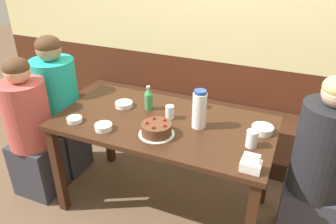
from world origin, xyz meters
TOP-DOWN VIEW (x-y plane):
  - ground_plane at (0.00, 0.00)m, footprint 12.00×12.00m
  - back_wall at (0.00, 1.05)m, footprint 4.80×0.04m
  - bench_seat at (0.00, 0.83)m, footprint 2.48×0.38m
  - dining_table at (0.00, 0.00)m, footprint 1.49×0.78m
  - birthday_cake at (0.03, -0.17)m, footprint 0.23×0.23m
  - water_pitcher at (0.24, 0.03)m, footprint 0.09×0.09m
  - soju_bottle at (-0.17, 0.13)m, footprint 0.06×0.06m
  - napkin_holder at (0.64, -0.30)m, footprint 0.11×0.08m
  - bowl_soup_white at (-0.36, 0.09)m, footprint 0.13×0.13m
  - bowl_rice_small at (-0.32, -0.25)m, footprint 0.11×0.11m
  - bowl_side_dish at (-0.56, -0.24)m, footprint 0.10×0.10m
  - bowl_sauce_shallow at (0.64, 0.12)m, footprint 0.14×0.14m
  - glass_water_tall at (0.02, 0.06)m, footprint 0.06×0.06m
  - glass_tumbler_short at (0.60, -0.07)m, footprint 0.07×0.07m
  - glass_shot_small at (0.15, 0.29)m, footprint 0.07×0.07m
  - person_teal_shirt at (1.00, 0.07)m, footprint 0.34×0.33m
  - person_pale_blue_shirt at (-1.00, 0.10)m, footprint 0.35×0.35m
  - person_grey_tee at (-1.00, -0.23)m, footprint 0.34×0.33m

SIDE VIEW (x-z plane):
  - ground_plane at x=0.00m, z-range 0.00..0.00m
  - bench_seat at x=0.00m, z-range 0.00..0.47m
  - person_grey_tee at x=-1.00m, z-range -0.03..1.12m
  - person_teal_shirt at x=1.00m, z-range -0.03..1.18m
  - person_pale_blue_shirt at x=-1.00m, z-range -0.02..1.20m
  - dining_table at x=0.00m, z-range 0.28..1.03m
  - bowl_side_dish at x=-0.56m, z-range 0.75..0.78m
  - bowl_soup_white at x=-0.36m, z-range 0.75..0.79m
  - bowl_rice_small at x=-0.32m, z-range 0.75..0.79m
  - bowl_sauce_shallow at x=0.64m, z-range 0.75..0.80m
  - napkin_holder at x=0.64m, z-range 0.74..0.84m
  - birthday_cake at x=0.03m, z-range 0.74..0.84m
  - glass_shot_small at x=0.15m, z-range 0.75..0.83m
  - glass_water_tall at x=0.02m, z-range 0.75..0.85m
  - glass_tumbler_short at x=0.60m, z-range 0.75..0.86m
  - soju_bottle at x=-0.17m, z-range 0.75..0.93m
  - water_pitcher at x=0.24m, z-range 0.75..1.01m
  - back_wall at x=0.00m, z-range 0.00..2.50m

